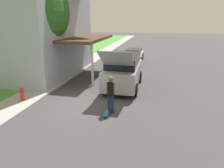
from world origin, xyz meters
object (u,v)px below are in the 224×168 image
lawn_tree_near (35,12)px  skateboard (107,113)px  suv_parked (124,70)px  skateboarder (111,93)px  fire_hydrant (22,94)px  car_down_street (134,55)px

lawn_tree_near → skateboard: (5.80, -4.11, -4.60)m
suv_parked → skateboarder: (0.04, -3.83, -0.11)m
suv_parked → fire_hydrant: bearing=-143.6°
suv_parked → car_down_street: bearing=92.2°
skateboard → fire_hydrant: bearing=174.4°
skateboarder → lawn_tree_near: bearing=146.7°
suv_parked → fire_hydrant: 6.07m
lawn_tree_near → skateboarder: 7.99m
car_down_street → skateboarder: 12.74m
car_down_street → lawn_tree_near: bearing=-122.1°
suv_parked → skateboard: (-0.10, -4.05, -1.04)m
lawn_tree_near → car_down_street: (5.55, 8.84, -4.07)m
car_down_street → fire_hydrant: 13.27m
car_down_street → skateboarder: skateboarder is taller
lawn_tree_near → fire_hydrant: bearing=-73.9°
skateboarder → fire_hydrant: bearing=177.1°
skateboard → fire_hydrant: fire_hydrant is taller
lawn_tree_near → car_down_street: lawn_tree_near is taller
lawn_tree_near → fire_hydrant: (1.05, -3.64, -4.24)m
suv_parked → skateboarder: suv_parked is taller
lawn_tree_near → car_down_street: size_ratio=1.63×
skateboarder → skateboard: size_ratio=2.19×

